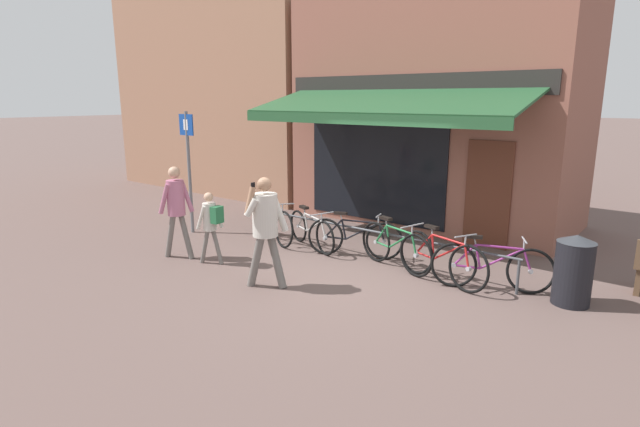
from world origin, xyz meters
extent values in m
plane|color=brown|center=(0.00, 0.00, 0.00)|extent=(160.00, 160.00, 0.00)
cube|color=#8E5647|center=(-0.66, 4.65, 2.64)|extent=(6.38, 3.00, 5.28)
cube|color=black|center=(-1.36, 3.13, 1.25)|extent=(3.51, 0.04, 2.20)
cube|color=#5B2D1E|center=(1.26, 3.13, 1.05)|extent=(0.90, 0.04, 2.10)
cube|color=#282623|center=(-0.66, 3.13, 3.16)|extent=(6.06, 0.06, 0.44)
cube|color=#23512D|center=(-0.66, 2.23, 2.83)|extent=(5.74, 1.84, 0.50)
cube|color=#23512D|center=(-0.66, 1.32, 2.51)|extent=(5.74, 0.03, 0.20)
cube|color=#9E7056|center=(-7.95, 5.15, 3.21)|extent=(7.82, 4.00, 6.41)
cylinder|color=#47494F|center=(0.02, 0.98, 0.55)|extent=(5.21, 0.04, 0.04)
cylinder|color=#47494F|center=(-2.53, 0.98, 0.28)|extent=(0.04, 0.04, 0.55)
cylinder|color=#47494F|center=(2.58, 0.98, 0.28)|extent=(0.04, 0.04, 0.55)
torus|color=black|center=(-1.81, 0.58, 0.37)|extent=(0.73, 0.34, 0.74)
cylinder|color=#9E9EA3|center=(-1.81, 0.58, 0.37)|extent=(0.09, 0.08, 0.07)
torus|color=black|center=(-2.79, 0.93, 0.37)|extent=(0.73, 0.34, 0.74)
cylinder|color=#9E9EA3|center=(-2.79, 0.93, 0.37)|extent=(0.09, 0.08, 0.07)
cylinder|color=orange|center=(-2.18, 0.72, 0.53)|extent=(0.57, 0.20, 0.39)
cylinder|color=orange|center=(-2.21, 0.75, 0.72)|extent=(0.62, 0.25, 0.05)
cylinder|color=orange|center=(-2.48, 0.83, 0.54)|extent=(0.11, 0.10, 0.39)
cylinder|color=orange|center=(-2.62, 0.86, 0.36)|extent=(0.36, 0.15, 0.05)
cylinder|color=orange|center=(-2.65, 0.89, 0.55)|extent=(0.31, 0.11, 0.38)
cylinder|color=orange|center=(-1.86, 0.61, 0.54)|extent=(0.14, 0.11, 0.36)
cylinder|color=#9E9EA3|center=(-2.53, 0.87, 0.78)|extent=(0.06, 0.05, 0.11)
cube|color=black|center=(-2.54, 0.88, 0.85)|extent=(0.26, 0.18, 0.06)
cylinder|color=#9E9EA3|center=(-1.91, 0.65, 0.78)|extent=(0.04, 0.04, 0.14)
cylinder|color=#9E9EA3|center=(-1.90, 0.66, 0.85)|extent=(0.19, 0.50, 0.07)
torus|color=black|center=(-0.86, 0.69, 0.33)|extent=(0.64, 0.30, 0.66)
cylinder|color=#9E9EA3|center=(-0.86, 0.69, 0.33)|extent=(0.09, 0.08, 0.07)
torus|color=black|center=(-1.86, 1.08, 0.33)|extent=(0.64, 0.30, 0.66)
cylinder|color=#9E9EA3|center=(-1.86, 1.08, 0.33)|extent=(0.09, 0.08, 0.07)
cylinder|color=#BCB7B2|center=(-1.24, 0.83, 0.48)|extent=(0.56, 0.26, 0.35)
cylinder|color=#BCB7B2|center=(-1.28, 0.84, 0.65)|extent=(0.63, 0.27, 0.05)
cylinder|color=#BCB7B2|center=(-1.55, 0.95, 0.48)|extent=(0.12, 0.06, 0.35)
cylinder|color=#BCB7B2|center=(-1.69, 1.01, 0.32)|extent=(0.36, 0.17, 0.05)
cylinder|color=#BCB7B2|center=(-1.73, 1.02, 0.49)|extent=(0.31, 0.16, 0.35)
cylinder|color=#BCB7B2|center=(-0.92, 0.71, 0.48)|extent=(0.15, 0.08, 0.32)
cylinder|color=#9E9EA3|center=(-1.60, 0.97, 0.70)|extent=(0.06, 0.04, 0.11)
cube|color=black|center=(-1.62, 0.97, 0.77)|extent=(0.26, 0.18, 0.05)
cylinder|color=#9E9EA3|center=(-0.98, 0.72, 0.71)|extent=(0.03, 0.04, 0.14)
cylinder|color=#9E9EA3|center=(-0.98, 0.72, 0.78)|extent=(0.21, 0.49, 0.04)
torus|color=black|center=(0.12, 1.18, 0.34)|extent=(0.68, 0.37, 0.69)
cylinder|color=#9E9EA3|center=(0.12, 1.18, 0.34)|extent=(0.09, 0.09, 0.08)
torus|color=black|center=(-0.90, 0.75, 0.34)|extent=(0.68, 0.37, 0.69)
cylinder|color=#9E9EA3|center=(-0.90, 0.75, 0.34)|extent=(0.09, 0.09, 0.08)
cylinder|color=black|center=(-0.27, 1.03, 0.50)|extent=(0.57, 0.30, 0.37)
cylinder|color=black|center=(-0.32, 1.03, 0.67)|extent=(0.65, 0.29, 0.05)
cylinder|color=black|center=(-0.59, 0.90, 0.50)|extent=(0.12, 0.04, 0.36)
cylinder|color=black|center=(-0.72, 0.83, 0.34)|extent=(0.37, 0.18, 0.05)
cylinder|color=black|center=(-0.77, 0.83, 0.51)|extent=(0.31, 0.19, 0.36)
cylinder|color=black|center=(0.06, 1.17, 0.50)|extent=(0.16, 0.05, 0.33)
cylinder|color=#9E9EA3|center=(-0.65, 0.90, 0.73)|extent=(0.06, 0.03, 0.11)
cube|color=black|center=(-0.67, 0.90, 0.80)|extent=(0.26, 0.19, 0.06)
cylinder|color=#9E9EA3|center=(-0.01, 1.17, 0.74)|extent=(0.04, 0.05, 0.14)
cylinder|color=#9E9EA3|center=(-0.01, 1.18, 0.80)|extent=(0.22, 0.49, 0.08)
torus|color=black|center=(1.01, 0.72, 0.37)|extent=(0.72, 0.25, 0.73)
cylinder|color=#9E9EA3|center=(1.01, 0.72, 0.37)|extent=(0.08, 0.08, 0.07)
torus|color=black|center=(0.07, 0.99, 0.37)|extent=(0.72, 0.25, 0.73)
cylinder|color=#9E9EA3|center=(0.07, 0.99, 0.37)|extent=(0.08, 0.08, 0.07)
cylinder|color=#23703D|center=(0.65, 0.82, 0.53)|extent=(0.54, 0.19, 0.39)
cylinder|color=#23703D|center=(0.62, 0.83, 0.72)|extent=(0.59, 0.20, 0.05)
cylinder|color=#23703D|center=(0.36, 0.90, 0.54)|extent=(0.11, 0.06, 0.39)
cylinder|color=#23703D|center=(0.23, 0.94, 0.36)|extent=(0.34, 0.13, 0.05)
cylinder|color=#23703D|center=(0.20, 0.95, 0.55)|extent=(0.29, 0.12, 0.38)
cylinder|color=#23703D|center=(0.96, 0.73, 0.54)|extent=(0.14, 0.07, 0.35)
cylinder|color=#9E9EA3|center=(0.31, 0.91, 0.78)|extent=(0.06, 0.04, 0.11)
cube|color=black|center=(0.30, 0.92, 0.85)|extent=(0.26, 0.16, 0.05)
cylinder|color=#9E9EA3|center=(0.91, 0.74, 0.78)|extent=(0.03, 0.03, 0.14)
cylinder|color=#9E9EA3|center=(0.91, 0.74, 0.85)|extent=(0.17, 0.51, 0.03)
torus|color=black|center=(1.96, 0.61, 0.37)|extent=(0.74, 0.29, 0.74)
cylinder|color=#9E9EA3|center=(1.96, 0.61, 0.37)|extent=(0.08, 0.08, 0.07)
torus|color=black|center=(0.95, 0.87, 0.37)|extent=(0.74, 0.29, 0.74)
cylinder|color=#9E9EA3|center=(0.95, 0.87, 0.37)|extent=(0.08, 0.08, 0.07)
cylinder|color=#B21E1E|center=(1.58, 0.72, 0.54)|extent=(0.58, 0.15, 0.40)
cylinder|color=#B21E1E|center=(1.54, 0.74, 0.73)|extent=(0.63, 0.20, 0.05)
cylinder|color=#B21E1E|center=(1.27, 0.80, 0.54)|extent=(0.11, 0.10, 0.39)
cylinder|color=#B21E1E|center=(1.12, 0.83, 0.36)|extent=(0.36, 0.13, 0.05)
cylinder|color=#B21E1E|center=(1.09, 0.85, 0.55)|extent=(0.32, 0.08, 0.39)
cylinder|color=#B21E1E|center=(1.90, 0.63, 0.54)|extent=(0.15, 0.10, 0.36)
cylinder|color=#9E9EA3|center=(1.22, 0.83, 0.79)|extent=(0.06, 0.05, 0.11)
cube|color=black|center=(1.21, 0.84, 0.86)|extent=(0.26, 0.16, 0.06)
cylinder|color=#9E9EA3|center=(1.85, 0.67, 0.79)|extent=(0.03, 0.04, 0.14)
cylinder|color=#9E9EA3|center=(1.85, 0.67, 0.86)|extent=(0.16, 0.51, 0.06)
torus|color=black|center=(2.71, 1.13, 0.35)|extent=(0.69, 0.37, 0.71)
cylinder|color=#9E9EA3|center=(2.71, 1.13, 0.35)|extent=(0.09, 0.09, 0.07)
torus|color=black|center=(1.68, 0.69, 0.35)|extent=(0.69, 0.37, 0.71)
cylinder|color=#9E9EA3|center=(1.68, 0.69, 0.35)|extent=(0.09, 0.09, 0.07)
cylinder|color=#892D7A|center=(2.32, 0.98, 0.51)|extent=(0.57, 0.30, 0.38)
cylinder|color=#892D7A|center=(2.27, 0.97, 0.69)|extent=(0.65, 0.30, 0.05)
cylinder|color=#892D7A|center=(2.00, 0.84, 0.52)|extent=(0.12, 0.04, 0.37)
cylinder|color=#892D7A|center=(1.86, 0.77, 0.34)|extent=(0.37, 0.18, 0.05)
cylinder|color=#892D7A|center=(1.82, 0.76, 0.52)|extent=(0.31, 0.19, 0.37)
cylinder|color=#892D7A|center=(2.65, 1.12, 0.52)|extent=(0.16, 0.06, 0.34)
cylinder|color=#9E9EA3|center=(1.94, 0.84, 0.75)|extent=(0.06, 0.03, 0.11)
cube|color=black|center=(1.92, 0.84, 0.82)|extent=(0.26, 0.19, 0.06)
cylinder|color=#9E9EA3|center=(2.58, 1.11, 0.75)|extent=(0.04, 0.05, 0.14)
cylinder|color=#9E9EA3|center=(2.58, 1.12, 0.82)|extent=(0.23, 0.49, 0.07)
cylinder|color=slate|center=(-0.70, -1.26, 0.41)|extent=(0.37, 0.15, 0.86)
cylinder|color=slate|center=(-0.47, -1.03, 0.41)|extent=(0.37, 0.15, 0.86)
cylinder|color=beige|center=(-0.59, -1.15, 1.16)|extent=(0.41, 0.41, 0.66)
sphere|color=#A87A5B|center=(-0.59, -1.15, 1.63)|extent=(0.22, 0.22, 0.22)
cylinder|color=beige|center=(-0.50, -0.92, 1.15)|extent=(0.31, 0.20, 0.59)
cylinder|color=beige|center=(-0.63, -1.38, 1.31)|extent=(0.24, 0.22, 0.30)
cylinder|color=#A87A5B|center=(-0.66, -1.38, 1.39)|extent=(0.16, 0.22, 0.45)
cube|color=black|center=(-0.64, -1.33, 1.60)|extent=(0.02, 0.07, 0.14)
cylinder|color=slate|center=(-2.24, -1.03, 0.31)|extent=(0.26, 0.10, 0.64)
cylinder|color=slate|center=(-2.07, -0.88, 0.31)|extent=(0.26, 0.10, 0.64)
cylinder|color=beige|center=(-2.15, -0.95, 0.86)|extent=(0.25, 0.25, 0.49)
sphere|color=tan|center=(-2.15, -0.95, 1.21)|extent=(0.16, 0.16, 0.16)
cylinder|color=beige|center=(-2.10, -0.82, 0.86)|extent=(0.21, 0.12, 0.43)
cylinder|color=beige|center=(-2.21, -1.09, 0.86)|extent=(0.21, 0.12, 0.43)
cube|color=#23663D|center=(-1.97, -0.94, 0.92)|extent=(0.16, 0.21, 0.29)
cylinder|color=slate|center=(-3.00, -1.20, 0.40)|extent=(0.34, 0.12, 0.84)
cylinder|color=slate|center=(-2.77, -1.02, 0.40)|extent=(0.34, 0.12, 0.84)
cylinder|color=#B26684|center=(-2.89, -1.11, 1.13)|extent=(0.33, 0.33, 0.64)
sphere|color=tan|center=(-2.89, -1.11, 1.59)|extent=(0.21, 0.21, 0.21)
cylinder|color=#B26684|center=(-2.80, -0.92, 1.13)|extent=(0.28, 0.16, 0.57)
cylinder|color=#B26684|center=(-2.97, -1.29, 1.13)|extent=(0.28, 0.16, 0.57)
cylinder|color=black|center=(3.29, 1.10, 0.46)|extent=(0.52, 0.52, 0.92)
cone|color=#33353A|center=(3.29, 1.10, 0.98)|extent=(0.53, 0.53, 0.10)
cylinder|color=slate|center=(-4.17, 0.17, 1.31)|extent=(0.07, 0.07, 2.62)
cube|color=#14429E|center=(-4.17, 0.16, 2.34)|extent=(0.44, 0.02, 0.44)
cube|color=white|center=(-4.17, 0.15, 2.34)|extent=(0.14, 0.01, 0.22)
cube|color=brown|center=(3.99, 2.20, 0.23)|extent=(0.08, 0.35, 0.45)
camera|label=1|loc=(4.67, -6.37, 2.88)|focal=28.00mm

